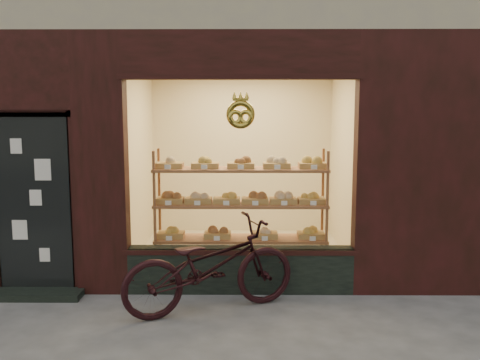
{
  "coord_description": "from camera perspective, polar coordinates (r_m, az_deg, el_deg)",
  "views": [
    {
      "loc": [
        0.49,
        -4.15,
        2.26
      ],
      "look_at": [
        0.44,
        2.0,
        1.39
      ],
      "focal_mm": 40.0,
      "sensor_mm": 36.0,
      "label": 1
    }
  ],
  "objects": [
    {
      "name": "display_shelf",
      "position": [
        6.83,
        0.09,
        -3.53
      ],
      "size": [
        2.2,
        0.45,
        1.7
      ],
      "color": "brown",
      "rests_on": "ground"
    },
    {
      "name": "bicycle",
      "position": [
        5.92,
        -3.21,
        -9.13
      ],
      "size": [
        2.07,
        1.39,
        1.03
      ],
      "primitive_type": "imported",
      "rotation": [
        0.0,
        0.0,
        1.97
      ],
      "color": "black",
      "rests_on": "ground"
    }
  ]
}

